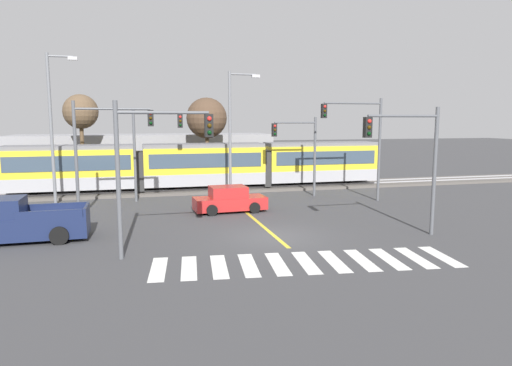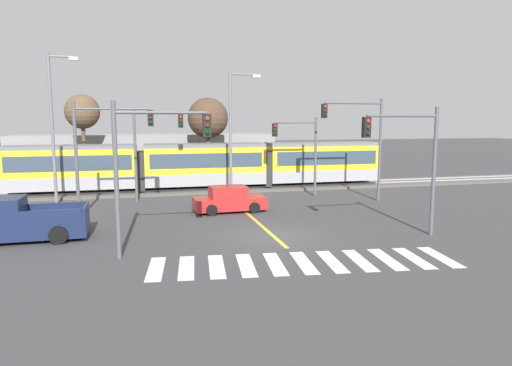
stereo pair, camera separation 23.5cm
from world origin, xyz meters
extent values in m
plane|color=#3D3D3F|center=(0.00, 0.00, 0.00)|extent=(200.00, 200.00, 0.00)
cube|color=#56514C|center=(0.00, 14.76, 0.09)|extent=(120.00, 4.00, 0.18)
cube|color=#939399|center=(0.00, 14.04, 0.23)|extent=(120.00, 0.08, 0.10)
cube|color=#939399|center=(0.00, 15.48, 0.23)|extent=(120.00, 0.08, 0.10)
cube|color=#9E9EA3|center=(-10.67, 14.76, 0.98)|extent=(9.00, 2.60, 0.90)
cube|color=yellow|center=(-10.67, 14.76, 2.38)|extent=(9.00, 2.60, 1.90)
cube|color=#384756|center=(-10.67, 13.44, 2.43)|extent=(8.28, 0.04, 1.04)
cube|color=slate|center=(-10.67, 14.76, 3.47)|extent=(9.00, 2.39, 0.28)
cylinder|color=black|center=(-8.19, 14.76, 0.53)|extent=(0.70, 0.20, 0.70)
cylinder|color=black|center=(-13.14, 14.76, 0.53)|extent=(0.70, 0.20, 0.70)
cube|color=#9E9EA3|center=(-1.17, 14.76, 0.98)|extent=(9.00, 2.60, 0.90)
cube|color=yellow|center=(-1.17, 14.76, 2.38)|extent=(9.00, 2.60, 1.90)
cube|color=#384756|center=(-1.17, 13.44, 2.43)|extent=(8.28, 0.04, 1.04)
cube|color=slate|center=(-1.17, 14.76, 3.47)|extent=(9.00, 2.39, 0.28)
cylinder|color=black|center=(1.31, 14.76, 0.53)|extent=(0.70, 0.20, 0.70)
cylinder|color=black|center=(-3.64, 14.76, 0.53)|extent=(0.70, 0.20, 0.70)
cube|color=#9E9EA3|center=(8.33, 14.76, 0.98)|extent=(9.00, 2.60, 0.90)
cube|color=yellow|center=(8.33, 14.76, 2.38)|extent=(9.00, 2.60, 1.90)
cube|color=#384756|center=(8.33, 13.44, 2.43)|extent=(8.28, 0.04, 1.04)
cube|color=slate|center=(8.33, 14.76, 3.47)|extent=(9.00, 2.39, 0.28)
cylinder|color=black|center=(10.81, 14.76, 0.53)|extent=(0.70, 0.20, 0.70)
cylinder|color=black|center=(5.86, 14.76, 0.53)|extent=(0.70, 0.20, 0.70)
cube|color=#2D2D2D|center=(-5.92, 14.76, 1.68)|extent=(0.50, 2.34, 2.80)
cube|color=#2D2D2D|center=(3.58, 14.76, 1.68)|extent=(0.50, 2.34, 2.80)
cube|color=silver|center=(-5.46, -3.42, 0.00)|extent=(0.87, 2.85, 0.01)
cube|color=silver|center=(-4.37, -3.54, 0.00)|extent=(0.87, 2.85, 0.01)
cube|color=silver|center=(-3.28, -3.66, 0.00)|extent=(0.87, 2.85, 0.01)
cube|color=silver|center=(-2.19, -3.79, 0.00)|extent=(0.87, 2.85, 0.01)
cube|color=silver|center=(-1.09, -3.91, 0.00)|extent=(0.87, 2.85, 0.01)
cube|color=silver|center=(0.00, -4.04, 0.00)|extent=(0.87, 2.85, 0.01)
cube|color=silver|center=(1.09, -4.16, 0.00)|extent=(0.87, 2.85, 0.01)
cube|color=silver|center=(2.19, -4.28, 0.00)|extent=(0.87, 2.85, 0.01)
cube|color=silver|center=(3.28, -4.41, 0.00)|extent=(0.87, 2.85, 0.01)
cube|color=silver|center=(4.37, -4.53, 0.00)|extent=(0.87, 2.85, 0.01)
cube|color=silver|center=(5.46, -4.66, 0.00)|extent=(0.87, 2.85, 0.01)
cube|color=gold|center=(0.00, 5.36, 0.00)|extent=(0.20, 14.79, 0.01)
cube|color=#B22323|center=(-0.88, 6.25, 0.52)|extent=(4.28, 1.92, 0.72)
cube|color=#B22323|center=(-0.98, 6.24, 1.20)|extent=(2.18, 1.63, 0.64)
cube|color=#384756|center=(0.01, 6.29, 1.20)|extent=(0.18, 1.43, 0.52)
cube|color=#384756|center=(-1.02, 7.02, 1.20)|extent=(1.78, 0.13, 0.48)
cylinder|color=black|center=(0.33, 7.16, 0.32)|extent=(0.65, 0.25, 0.64)
cylinder|color=black|center=(0.42, 5.46, 0.32)|extent=(0.65, 0.25, 0.64)
cylinder|color=black|center=(-2.19, 7.03, 0.32)|extent=(0.65, 0.25, 0.64)
cylinder|color=black|center=(-2.10, 5.33, 0.32)|extent=(0.65, 0.25, 0.64)
cube|color=#192347|center=(-11.04, 2.02, 0.66)|extent=(5.42, 2.03, 0.96)
cube|color=#192347|center=(-11.85, 2.01, 1.56)|extent=(1.72, 1.86, 0.84)
cube|color=#192347|center=(-9.81, 1.12, 1.32)|extent=(2.70, 0.15, 0.36)
cube|color=#192347|center=(-9.84, 2.96, 1.32)|extent=(2.70, 0.15, 0.36)
cube|color=#192347|center=(-8.40, 2.05, 1.32)|extent=(0.14, 1.96, 0.36)
cylinder|color=black|center=(-9.46, 1.06, 0.40)|extent=(0.80, 0.29, 0.80)
cylinder|color=black|center=(-9.49, 3.02, 0.40)|extent=(0.80, 0.29, 0.80)
cylinder|color=#515459|center=(-6.80, -1.79, 3.04)|extent=(0.18, 0.18, 6.08)
cylinder|color=#515459|center=(-5.05, -1.79, 5.64)|extent=(3.50, 0.12, 0.12)
cube|color=black|center=(-3.30, -1.79, 5.14)|extent=(0.32, 0.28, 0.90)
sphere|color=red|center=(-3.30, -1.94, 5.41)|extent=(0.18, 0.18, 0.18)
sphere|color=#3A2706|center=(-3.30, -1.94, 5.14)|extent=(0.18, 0.18, 0.18)
sphere|color=black|center=(-3.30, -1.94, 4.87)|extent=(0.18, 0.18, 0.18)
cylinder|color=#515459|center=(-6.24, 11.15, 3.07)|extent=(0.18, 0.18, 6.13)
cylinder|color=#515459|center=(-4.74, 11.15, 5.81)|extent=(3.00, 0.12, 0.12)
cube|color=black|center=(-3.24, 11.15, 5.31)|extent=(0.32, 0.28, 0.90)
sphere|color=red|center=(-3.24, 11.00, 5.58)|extent=(0.18, 0.18, 0.18)
sphere|color=#3A2706|center=(-3.24, 11.00, 5.31)|extent=(0.18, 0.18, 0.18)
sphere|color=black|center=(-3.24, 11.00, 5.04)|extent=(0.18, 0.18, 0.18)
cylinder|color=#515459|center=(7.25, -1.48, 2.98)|extent=(0.18, 0.18, 5.96)
cylinder|color=#515459|center=(5.50, -1.48, 5.54)|extent=(3.50, 0.12, 0.12)
cube|color=black|center=(3.75, -1.48, 5.04)|extent=(0.32, 0.28, 0.90)
sphere|color=red|center=(3.75, -1.63, 5.31)|extent=(0.18, 0.18, 0.18)
sphere|color=#3A2706|center=(3.75, -1.63, 5.04)|extent=(0.18, 0.18, 0.18)
sphere|color=black|center=(3.75, -1.63, 4.77)|extent=(0.18, 0.18, 0.18)
cylinder|color=#515459|center=(9.47, 7.46, 3.39)|extent=(0.18, 0.18, 6.78)
cylinder|color=#515459|center=(7.47, 7.46, 6.44)|extent=(4.00, 0.12, 0.12)
cube|color=black|center=(5.47, 7.46, 5.94)|extent=(0.32, 0.28, 0.90)
sphere|color=red|center=(5.47, 7.31, 6.21)|extent=(0.18, 0.18, 0.18)
sphere|color=#3A2706|center=(5.47, 7.31, 5.94)|extent=(0.18, 0.18, 0.18)
sphere|color=black|center=(5.47, 7.31, 5.67)|extent=(0.18, 0.18, 0.18)
cylinder|color=#515459|center=(-9.28, 6.54, 3.20)|extent=(0.18, 0.18, 6.39)
cylinder|color=#515459|center=(-7.28, 6.54, 5.97)|extent=(4.00, 0.12, 0.12)
cube|color=black|center=(-5.28, 6.54, 5.47)|extent=(0.32, 0.28, 0.90)
sphere|color=red|center=(-5.28, 6.39, 5.74)|extent=(0.18, 0.18, 0.18)
sphere|color=#3A2706|center=(-5.28, 6.39, 5.47)|extent=(0.18, 0.18, 0.18)
sphere|color=black|center=(-5.28, 6.39, 5.20)|extent=(0.18, 0.18, 0.18)
cylinder|color=#515459|center=(6.08, 10.37, 2.79)|extent=(0.18, 0.18, 5.59)
cylinder|color=#515459|center=(4.58, 10.37, 5.20)|extent=(3.00, 0.12, 0.12)
cube|color=black|center=(3.08, 10.37, 4.70)|extent=(0.32, 0.28, 0.90)
sphere|color=red|center=(3.08, 10.22, 4.97)|extent=(0.18, 0.18, 0.18)
sphere|color=#3A2706|center=(3.08, 10.22, 4.70)|extent=(0.18, 0.18, 0.18)
sphere|color=black|center=(3.08, 10.22, 4.43)|extent=(0.18, 0.18, 0.18)
cylinder|color=slate|center=(-11.27, 11.51, 4.75)|extent=(0.20, 0.20, 9.50)
cylinder|color=slate|center=(-10.52, 11.51, 9.30)|extent=(1.49, 0.12, 0.12)
cube|color=#B2B2B7|center=(-9.77, 11.51, 9.20)|extent=(0.56, 0.28, 0.20)
cylinder|color=slate|center=(0.18, 11.36, 4.34)|extent=(0.20, 0.20, 8.67)
cylinder|color=slate|center=(1.10, 11.36, 8.47)|extent=(1.83, 0.12, 0.12)
cube|color=#B2B2B7|center=(2.01, 11.36, 8.37)|extent=(0.56, 0.28, 0.20)
cylinder|color=brown|center=(-10.42, 20.11, 2.75)|extent=(0.32, 0.32, 5.50)
sphere|color=brown|center=(-10.42, 20.11, 6.06)|extent=(2.80, 2.80, 2.80)
cylinder|color=brown|center=(-0.18, 19.72, 2.43)|extent=(0.32, 0.32, 4.86)
sphere|color=#4C3828|center=(-0.18, 19.72, 5.56)|extent=(3.49, 3.49, 3.49)
cube|color=gray|center=(-5.29, 25.49, 2.01)|extent=(23.93, 6.00, 4.03)
camera|label=1|loc=(-6.05, -19.71, 5.33)|focal=32.00mm
camera|label=2|loc=(-5.82, -19.77, 5.33)|focal=32.00mm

